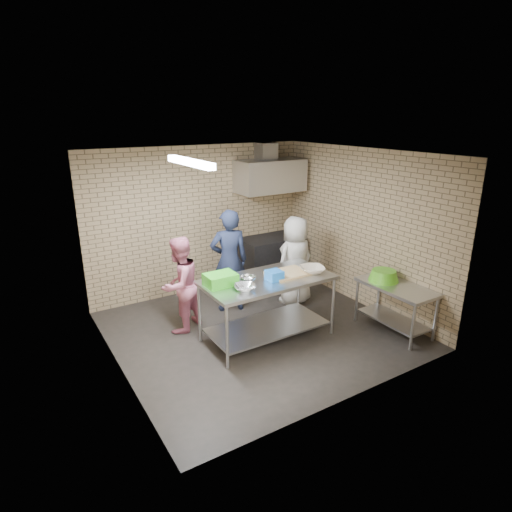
# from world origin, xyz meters

# --- Properties ---
(floor) EXTENTS (4.20, 4.20, 0.00)m
(floor) POSITION_xyz_m (0.00, 0.00, 0.00)
(floor) COLOR black
(floor) RESTS_ON ground
(ceiling) EXTENTS (4.20, 4.20, 0.00)m
(ceiling) POSITION_xyz_m (0.00, 0.00, 2.70)
(ceiling) COLOR black
(ceiling) RESTS_ON ground
(back_wall) EXTENTS (4.20, 0.06, 2.70)m
(back_wall) POSITION_xyz_m (0.00, 2.00, 1.35)
(back_wall) COLOR tan
(back_wall) RESTS_ON ground
(front_wall) EXTENTS (4.20, 0.06, 2.70)m
(front_wall) POSITION_xyz_m (0.00, -2.00, 1.35)
(front_wall) COLOR tan
(front_wall) RESTS_ON ground
(left_wall) EXTENTS (0.06, 4.00, 2.70)m
(left_wall) POSITION_xyz_m (-2.10, 0.00, 1.35)
(left_wall) COLOR tan
(left_wall) RESTS_ON ground
(right_wall) EXTENTS (0.06, 4.00, 2.70)m
(right_wall) POSITION_xyz_m (2.10, 0.00, 1.35)
(right_wall) COLOR tan
(right_wall) RESTS_ON ground
(prep_table) EXTENTS (1.91, 0.95, 0.95)m
(prep_table) POSITION_xyz_m (0.01, -0.26, 0.48)
(prep_table) COLOR #BABEC1
(prep_table) RESTS_ON floor
(side_counter) EXTENTS (0.60, 1.20, 0.75)m
(side_counter) POSITION_xyz_m (1.80, -1.10, 0.38)
(side_counter) COLOR silver
(side_counter) RESTS_ON floor
(stove) EXTENTS (1.20, 0.70, 0.90)m
(stove) POSITION_xyz_m (1.35, 1.65, 0.45)
(stove) COLOR black
(stove) RESTS_ON floor
(range_hood) EXTENTS (1.30, 0.60, 0.60)m
(range_hood) POSITION_xyz_m (1.35, 1.70, 2.10)
(range_hood) COLOR silver
(range_hood) RESTS_ON back_wall
(hood_duct) EXTENTS (0.35, 0.30, 0.30)m
(hood_duct) POSITION_xyz_m (1.35, 1.85, 2.55)
(hood_duct) COLOR #A5A8AD
(hood_duct) RESTS_ON back_wall
(wall_shelf) EXTENTS (0.80, 0.20, 0.04)m
(wall_shelf) POSITION_xyz_m (1.65, 1.89, 1.92)
(wall_shelf) COLOR #3F2B19
(wall_shelf) RESTS_ON back_wall
(fluorescent_fixture) EXTENTS (0.10, 1.25, 0.08)m
(fluorescent_fixture) POSITION_xyz_m (-1.00, 0.00, 2.64)
(fluorescent_fixture) COLOR white
(fluorescent_fixture) RESTS_ON ceiling
(green_crate) EXTENTS (0.42, 0.32, 0.17)m
(green_crate) POSITION_xyz_m (-0.69, -0.14, 1.04)
(green_crate) COLOR green
(green_crate) RESTS_ON prep_table
(blue_tub) EXTENTS (0.21, 0.21, 0.14)m
(blue_tub) POSITION_xyz_m (0.06, -0.36, 1.02)
(blue_tub) COLOR blue
(blue_tub) RESTS_ON prep_table
(cutting_board) EXTENTS (0.58, 0.44, 0.03)m
(cutting_board) POSITION_xyz_m (0.36, -0.28, 0.97)
(cutting_board) COLOR #CEB777
(cutting_board) RESTS_ON prep_table
(mixing_bowl_a) EXTENTS (0.38, 0.38, 0.07)m
(mixing_bowl_a) POSITION_xyz_m (-0.49, -0.46, 0.99)
(mixing_bowl_a) COLOR silver
(mixing_bowl_a) RESTS_ON prep_table
(mixing_bowl_b) EXTENTS (0.29, 0.29, 0.07)m
(mixing_bowl_b) POSITION_xyz_m (-0.29, -0.21, 0.99)
(mixing_bowl_b) COLOR #BABEC2
(mixing_bowl_b) RESTS_ON prep_table
(ceramic_bowl) EXTENTS (0.47, 0.47, 0.09)m
(ceramic_bowl) POSITION_xyz_m (0.71, -0.41, 1.00)
(ceramic_bowl) COLOR beige
(ceramic_bowl) RESTS_ON prep_table
(green_basin) EXTENTS (0.46, 0.46, 0.17)m
(green_basin) POSITION_xyz_m (1.78, -0.85, 0.83)
(green_basin) COLOR #59C626
(green_basin) RESTS_ON side_counter
(bottle_red) EXTENTS (0.07, 0.07, 0.18)m
(bottle_red) POSITION_xyz_m (1.40, 1.89, 2.03)
(bottle_red) COLOR #B22619
(bottle_red) RESTS_ON wall_shelf
(man_navy) EXTENTS (0.74, 0.59, 1.76)m
(man_navy) POSITION_xyz_m (0.01, 0.91, 0.88)
(man_navy) COLOR black
(man_navy) RESTS_ON floor
(woman_pink) EXTENTS (0.91, 0.85, 1.50)m
(woman_pink) POSITION_xyz_m (-0.98, 0.66, 0.75)
(woman_pink) COLOR #C56885
(woman_pink) RESTS_ON floor
(woman_white) EXTENTS (0.81, 0.57, 1.57)m
(woman_white) POSITION_xyz_m (1.12, 0.55, 0.78)
(woman_white) COLOR silver
(woman_white) RESTS_ON floor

